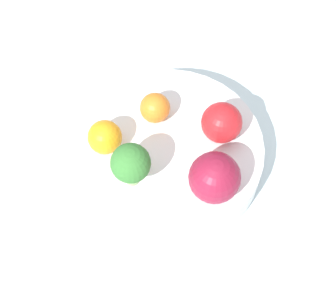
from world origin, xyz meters
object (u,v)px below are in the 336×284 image
broccoli (131,164)px  apple_red (222,123)px  bowl (168,155)px  orange_front (155,108)px  orange_back (105,137)px  apple_green (215,177)px

broccoli → apple_red: broccoli is taller
bowl → orange_front: (0.04, -0.02, 0.04)m
orange_back → broccoli: bearing=174.1°
orange_back → orange_front: bearing=-95.9°
orange_back → apple_red: bearing=-124.8°
apple_red → orange_back: (0.08, 0.12, -0.00)m
broccoli → apple_green: size_ratio=1.07×
broccoli → apple_green: broccoli is taller
bowl → broccoli: size_ratio=3.70×
apple_red → orange_front: (0.07, 0.04, -0.01)m
apple_red → orange_back: 0.14m
broccoli → apple_red: 0.13m
apple_green → orange_front: (0.12, -0.02, -0.01)m
apple_green → orange_back: size_ratio=1.45×
orange_front → apple_red: bearing=-149.6°
orange_front → orange_back: bearing=84.1°
broccoli → apple_red: size_ratio=1.27×
broccoli → apple_red: bearing=-101.1°
bowl → broccoli: 0.09m
broccoli → orange_back: broccoli is taller
bowl → apple_red: (-0.03, -0.06, 0.05)m
bowl → orange_back: orange_back is taller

